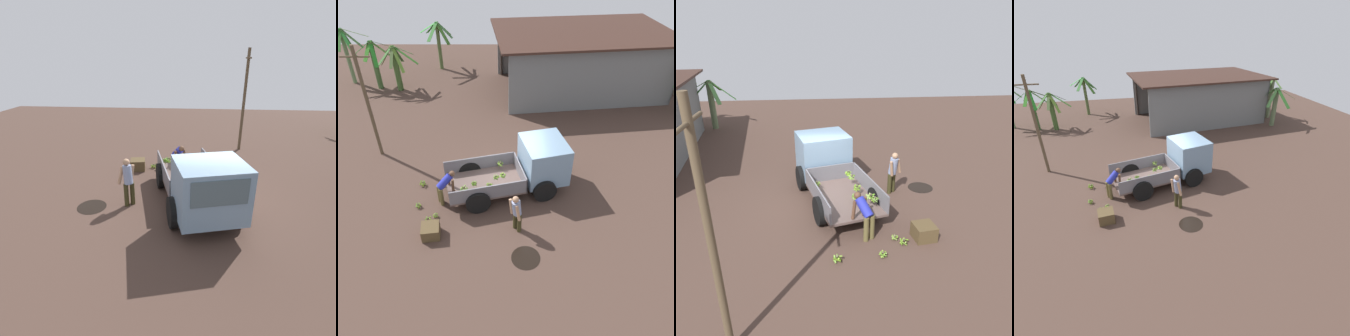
# 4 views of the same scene
# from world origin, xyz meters

# --- Properties ---
(ground) EXTENTS (36.00, 36.00, 0.00)m
(ground) POSITION_xyz_m (0.00, 0.00, 0.00)
(ground) COLOR #4A352C
(mud_patch_0) EXTENTS (0.97, 0.97, 0.01)m
(mud_patch_0) POSITION_xyz_m (0.47, -3.81, 0.00)
(mud_patch_0) COLOR black
(mud_patch_0) RESTS_ON ground
(cargo_truck) EXTENTS (5.01, 2.98, 2.05)m
(cargo_truck) POSITION_xyz_m (0.88, -0.15, 1.09)
(cargo_truck) COLOR brown
(cargo_truck) RESTS_ON ground
(warehouse_shed) EXTENTS (11.00, 7.89, 3.54)m
(warehouse_shed) POSITION_xyz_m (4.83, 9.36, 2.58)
(warehouse_shed) COLOR slate
(warehouse_shed) RESTS_ON ground
(utility_pole) EXTENTS (1.17, 0.15, 5.03)m
(utility_pole) POSITION_xyz_m (-6.00, 2.06, 2.62)
(utility_pole) COLOR brown
(utility_pole) RESTS_ON ground
(banana_palm_1) EXTENTS (2.47, 2.28, 2.97)m
(banana_palm_1) POSITION_xyz_m (-8.20, 9.30, 1.59)
(banana_palm_1) COLOR #3E5F2F
(banana_palm_1) RESTS_ON ground
(banana_palm_3) EXTENTS (2.14, 3.08, 3.19)m
(banana_palm_3) POSITION_xyz_m (-4.79, 12.57, 1.81)
(banana_palm_3) COLOR #4F6535
(banana_palm_3) RESTS_ON ground
(banana_palm_4) EXTENTS (2.28, 2.19, 2.77)m
(banana_palm_4) POSITION_xyz_m (-6.86, 9.04, 1.47)
(banana_palm_4) COLOR #3F5E2A
(banana_palm_4) RESTS_ON ground
(banana_palm_5) EXTENTS (2.46, 2.44, 3.45)m
(banana_palm_5) POSITION_xyz_m (-10.16, 10.13, 1.98)
(banana_palm_5) COLOR #5E7B4E
(banana_palm_5) RESTS_ON ground
(person_foreground_visitor) EXTENTS (0.53, 0.59, 1.63)m
(person_foreground_visitor) POSITION_xyz_m (0.18, -2.59, 0.91)
(person_foreground_visitor) COLOR #363218
(person_foreground_visitor) RESTS_ON ground
(person_worker_loading) EXTENTS (0.76, 0.72, 1.34)m
(person_worker_loading) POSITION_xyz_m (-2.51, -1.11, 0.79)
(person_worker_loading) COLOR brown
(person_worker_loading) RESTS_ON ground
(banana_bunch_on_ground_0) EXTENTS (0.28, 0.27, 0.19)m
(banana_bunch_on_ground_0) POSITION_xyz_m (-3.03, -2.20, 0.11)
(banana_bunch_on_ground_0) COLOR #4D4632
(banana_bunch_on_ground_0) RESTS_ON ground
(banana_bunch_on_ground_1) EXTENTS (0.28, 0.27, 0.23)m
(banana_bunch_on_ground_1) POSITION_xyz_m (-3.62, -0.21, 0.13)
(banana_bunch_on_ground_1) COLOR brown
(banana_bunch_on_ground_1) RESTS_ON ground
(banana_bunch_on_ground_2) EXTENTS (0.24, 0.23, 0.19)m
(banana_bunch_on_ground_2) POSITION_xyz_m (-3.54, -1.47, 0.11)
(banana_bunch_on_ground_2) COLOR brown
(banana_bunch_on_ground_2) RESTS_ON ground
(banana_bunch_on_ground_3) EXTENTS (0.21, 0.22, 0.17)m
(banana_bunch_on_ground_3) POSITION_xyz_m (-2.80, -1.99, 0.10)
(banana_bunch_on_ground_3) COLOR brown
(banana_bunch_on_ground_3) RESTS_ON ground
(wooden_crate_0) EXTENTS (0.69, 0.69, 0.46)m
(wooden_crate_0) POSITION_xyz_m (-2.80, -2.86, 0.23)
(wooden_crate_0) COLOR brown
(wooden_crate_0) RESTS_ON ground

